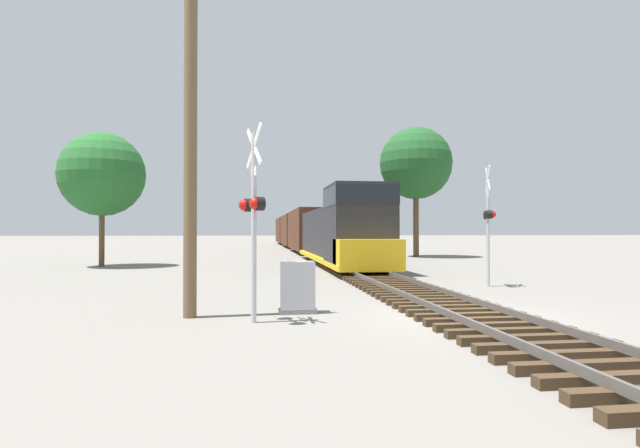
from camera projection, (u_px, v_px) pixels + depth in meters
name	position (u px, v px, depth m)	size (l,w,h in m)	color
ground_plane	(465.00, 318.00, 11.59)	(400.00, 400.00, 0.00)	slate
rail_track_bed	(465.00, 312.00, 11.59)	(2.60, 160.00, 0.31)	#42301E
freight_train	(301.00, 231.00, 51.79)	(2.86, 62.80, 4.16)	#232326
crossing_signal_near	(253.00, 211.00, 10.97)	(0.60, 1.00, 4.35)	#B7B7BC
crossing_signal_far	(489.00, 218.00, 18.07)	(0.57, 1.01, 4.36)	#B7B7BC
relay_cabinet	(297.00, 288.00, 12.25)	(0.91, 0.56, 1.26)	slate
utility_pole	(190.00, 133.00, 11.66)	(1.80, 0.31, 8.37)	brown
tree_far_right	(102.00, 174.00, 28.13)	(4.72, 4.72, 7.57)	brown
tree_mid_background	(416.00, 164.00, 38.53)	(5.57, 5.57, 10.03)	brown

